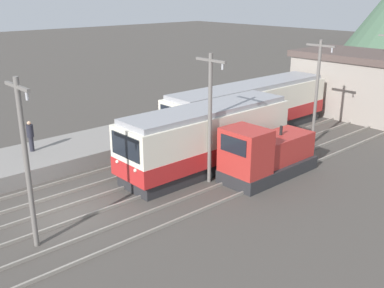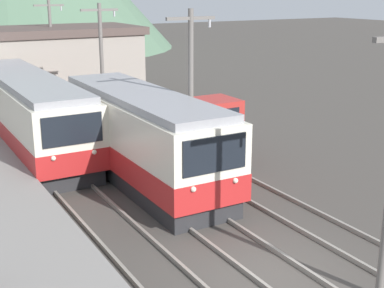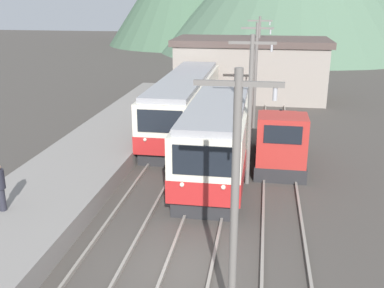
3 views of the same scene
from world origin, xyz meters
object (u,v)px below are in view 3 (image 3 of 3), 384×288
Objects in this scene: catenary_mast_mid at (250,106)px; commuter_train_center at (218,139)px; commuter_train_left at (185,106)px; shunting_locomotive at (280,142)px; catenary_mast_distant at (259,54)px; person_on_platform at (0,185)px; catenary_mast_far at (256,72)px; catenary_mast_near at (235,195)px.

commuter_train_center is at bearing 139.71° from catenary_mast_mid.
commuter_train_left is 7.89m from shunting_locomotive.
catenary_mast_distant is at bearing 85.09° from commuter_train_center.
commuter_train_center is 2.81m from catenary_mast_mid.
catenary_mast_far is at bearing 60.82° from person_on_platform.
commuter_train_center is (2.80, -6.76, 0.03)m from commuter_train_left.
commuter_train_left is at bearing 73.11° from person_on_platform.
catenary_mast_near and catenary_mast_far have the same top height.
catenary_mast_near is at bearing -90.00° from catenary_mast_distant.
shunting_locomotive is at bearing -77.47° from catenary_mast_far.
catenary_mast_mid is (0.00, 9.41, 0.00)m from catenary_mast_near.
catenary_mast_mid is at bearing -90.00° from catenary_mast_far.
shunting_locomotive is at bearing 25.39° from commuter_train_center.
shunting_locomotive is (3.00, 1.42, -0.45)m from commuter_train_center.
commuter_train_left reaches higher than shunting_locomotive.
catenary_mast_far is at bearing -90.00° from catenary_mast_distant.
commuter_train_center is 3.35m from shunting_locomotive.
catenary_mast_distant is (0.00, 9.41, 0.00)m from catenary_mast_far.
catenary_mast_near is 9.41m from catenary_mast_mid.
shunting_locomotive is 3.94m from catenary_mast_mid.
shunting_locomotive is at bearing -84.71° from catenary_mast_distant.
shunting_locomotive is 0.86× the size of catenary_mast_near.
catenary_mast_mid reaches higher than shunting_locomotive.
commuter_train_center reaches higher than shunting_locomotive.
commuter_train_left is at bearing -162.26° from catenary_mast_far.
catenary_mast_mid is at bearing -90.00° from catenary_mast_distant.
catenary_mast_near is 9.42m from person_on_platform.
catenary_mast_near reaches higher than person_on_platform.
commuter_train_left is 2.44× the size of shunting_locomotive.
person_on_platform is (-10.02, -8.55, 0.60)m from shunting_locomotive.
catenary_mast_mid is 1.00× the size of catenary_mast_far.
commuter_train_center is 1.63× the size of catenary_mast_mid.
commuter_train_left is 4.96m from catenary_mast_far.
catenary_mast_far is at bearing 17.74° from commuter_train_left.
catenary_mast_mid and catenary_mast_distant have the same top height.
catenary_mast_distant is at bearing 70.94° from person_on_platform.
catenary_mast_near is (1.51, -10.69, 2.00)m from commuter_train_center.
catenary_mast_far reaches higher than person_on_platform.
person_on_platform is at bearing -119.18° from catenary_mast_far.
catenary_mast_distant is (-1.49, 16.13, 2.45)m from shunting_locomotive.
commuter_train_center is 1.63× the size of catenary_mast_far.
catenary_mast_far reaches higher than commuter_train_left.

